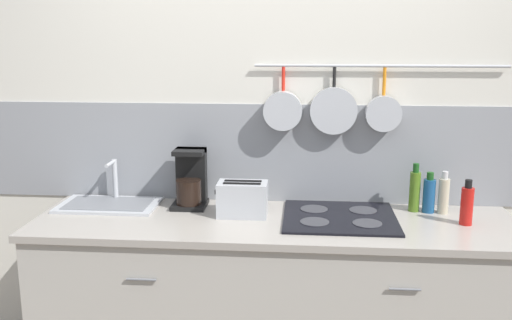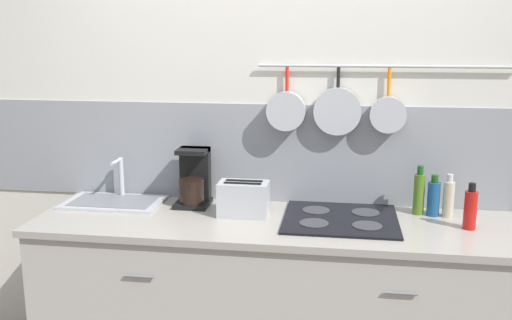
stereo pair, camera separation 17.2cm
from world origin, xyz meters
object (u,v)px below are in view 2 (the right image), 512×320
object	(u,v)px
bottle_dish_soap	(434,198)
bottle_sesame_oil	(449,198)
toaster	(243,199)
bottle_olive_oil	(470,209)
coffee_maker	(194,182)
bottle_vinegar	(419,193)

from	to	relation	value
bottle_dish_soap	bottle_sesame_oil	bearing A→B (deg)	-9.20
toaster	bottle_sesame_oil	xyz separation A→B (m)	(1.03, 0.13, 0.01)
bottle_dish_soap	toaster	bearing A→B (deg)	-171.50
bottle_dish_soap	bottle_olive_oil	size ratio (longest dim) A/B	0.95
toaster	bottle_olive_oil	world-z (taller)	bottle_olive_oil
coffee_maker	bottle_vinegar	bearing A→B (deg)	0.19
coffee_maker	toaster	size ratio (longest dim) A/B	1.16
coffee_maker	bottle_sesame_oil	world-z (taller)	coffee_maker
toaster	bottle_sesame_oil	distance (m)	1.04
bottle_dish_soap	bottle_olive_oil	xyz separation A→B (m)	(0.14, -0.19, 0.01)
toaster	bottle_dish_soap	bearing A→B (deg)	8.50
toaster	bottle_sesame_oil	world-z (taller)	bottle_sesame_oil
coffee_maker	bottle_dish_soap	distance (m)	1.26
bottle_vinegar	bottle_olive_oil	distance (m)	0.29
coffee_maker	bottle_olive_oil	bearing A→B (deg)	-8.00
bottle_vinegar	bottle_sesame_oil	xyz separation A→B (m)	(0.14, -0.03, -0.01)
bottle_dish_soap	bottle_olive_oil	distance (m)	0.24
toaster	bottle_olive_oil	xyz separation A→B (m)	(1.10, -0.04, 0.01)
bottle_vinegar	bottle_dish_soap	bearing A→B (deg)	-10.82
toaster	bottle_vinegar	world-z (taller)	bottle_vinegar
coffee_maker	bottle_olive_oil	distance (m)	1.42
coffee_maker	bottle_vinegar	size ratio (longest dim) A/B	1.22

